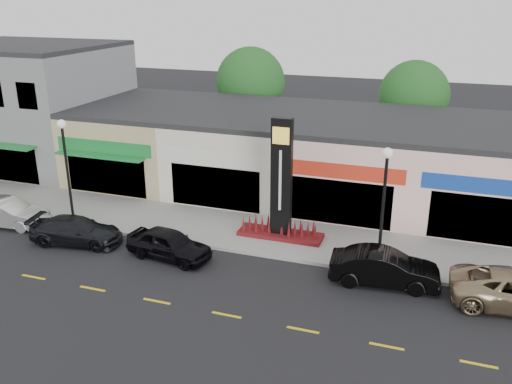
# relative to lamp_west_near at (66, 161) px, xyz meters

# --- Properties ---
(ground) EXTENTS (120.00, 120.00, 0.00)m
(ground) POSITION_rel_lamp_west_near_xyz_m (8.00, -2.50, -3.48)
(ground) COLOR black
(ground) RESTS_ON ground
(sidewalk) EXTENTS (52.00, 4.30, 0.15)m
(sidewalk) POSITION_rel_lamp_west_near_xyz_m (8.00, 1.85, -3.40)
(sidewalk) COLOR gray
(sidewalk) RESTS_ON ground
(curb) EXTENTS (52.00, 0.20, 0.15)m
(curb) POSITION_rel_lamp_west_near_xyz_m (8.00, -0.40, -3.40)
(curb) COLOR gray
(curb) RESTS_ON ground
(building_grey_2story) EXTENTS (12.00, 10.95, 8.30)m
(building_grey_2story) POSITION_rel_lamp_west_near_xyz_m (-10.00, 8.98, 0.67)
(building_grey_2story) COLOR slate
(building_grey_2story) RESTS_ON ground
(shop_beige) EXTENTS (7.00, 10.85, 4.80)m
(shop_beige) POSITION_rel_lamp_west_near_xyz_m (-0.50, 8.96, -1.08)
(shop_beige) COLOR tan
(shop_beige) RESTS_ON ground
(shop_cream) EXTENTS (7.00, 10.01, 4.80)m
(shop_cream) POSITION_rel_lamp_west_near_xyz_m (6.50, 8.97, -1.08)
(shop_cream) COLOR silver
(shop_cream) RESTS_ON ground
(shop_pink_w) EXTENTS (7.00, 10.01, 4.80)m
(shop_pink_w) POSITION_rel_lamp_west_near_xyz_m (13.50, 8.97, -1.08)
(shop_pink_w) COLOR beige
(shop_pink_w) RESTS_ON ground
(shop_pink_e) EXTENTS (7.00, 10.01, 4.80)m
(shop_pink_e) POSITION_rel_lamp_west_near_xyz_m (20.50, 8.97, -1.08)
(shop_pink_e) COLOR beige
(shop_pink_e) RESTS_ON ground
(tree_rear_west) EXTENTS (5.20, 5.20, 7.83)m
(tree_rear_west) POSITION_rel_lamp_west_near_xyz_m (4.00, 17.00, 1.74)
(tree_rear_west) COLOR #382619
(tree_rear_west) RESTS_ON ground
(tree_rear_mid) EXTENTS (4.80, 4.80, 7.29)m
(tree_rear_mid) POSITION_rel_lamp_west_near_xyz_m (16.00, 17.00, 1.41)
(tree_rear_mid) COLOR #382619
(tree_rear_mid) RESTS_ON ground
(lamp_west_near) EXTENTS (0.44, 0.44, 5.47)m
(lamp_west_near) POSITION_rel_lamp_west_near_xyz_m (0.00, 0.00, 0.00)
(lamp_west_near) COLOR black
(lamp_west_near) RESTS_ON sidewalk
(lamp_east_near) EXTENTS (0.44, 0.44, 5.47)m
(lamp_east_near) POSITION_rel_lamp_west_near_xyz_m (16.00, 0.00, 0.00)
(lamp_east_near) COLOR black
(lamp_east_near) RESTS_ON sidewalk
(pylon_sign) EXTENTS (4.20, 1.30, 6.00)m
(pylon_sign) POSITION_rel_lamp_west_near_xyz_m (11.00, 1.70, -1.20)
(pylon_sign) COLOR #5A0F17
(pylon_sign) RESTS_ON sidewalk
(car_white_van) EXTENTS (1.88, 4.46, 1.43)m
(car_white_van) POSITION_rel_lamp_west_near_xyz_m (-3.04, -1.37, -2.76)
(car_white_van) COLOR silver
(car_white_van) RESTS_ON ground
(car_dark_sedan) EXTENTS (2.50, 4.74, 1.31)m
(car_dark_sedan) POSITION_rel_lamp_west_near_xyz_m (1.69, -1.99, -2.82)
(car_dark_sedan) COLOR black
(car_dark_sedan) RESTS_ON ground
(car_black_sedan) EXTENTS (2.20, 4.28, 1.39)m
(car_black_sedan) POSITION_rel_lamp_west_near_xyz_m (6.71, -1.92, -2.78)
(car_black_sedan) COLOR black
(car_black_sedan) RESTS_ON ground
(car_black_conv) EXTENTS (1.95, 4.64, 1.49)m
(car_black_conv) POSITION_rel_lamp_west_near_xyz_m (16.38, -1.15, -2.73)
(car_black_conv) COLOR black
(car_black_conv) RESTS_ON ground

